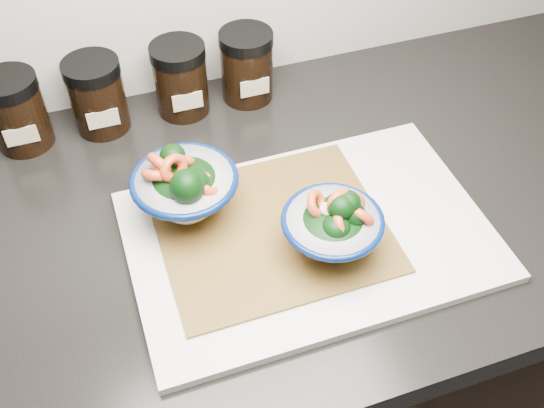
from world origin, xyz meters
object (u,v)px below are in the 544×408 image
object	(u,v)px
bowl_left	(185,188)
spice_jar_a	(17,111)
spice_jar_b	(97,95)
bowl_right	(334,227)
cutting_board	(309,235)
spice_jar_c	(181,79)
spice_jar_d	(247,66)

from	to	relation	value
bowl_left	spice_jar_a	size ratio (longest dim) A/B	1.20
spice_jar_a	spice_jar_b	xyz separation A→B (m)	(0.11, 0.00, 0.00)
bowl_right	spice_jar_b	distance (m)	0.41
spice_jar_a	spice_jar_b	world-z (taller)	same
bowl_left	spice_jar_b	xyz separation A→B (m)	(-0.08, 0.23, -0.00)
cutting_board	bowl_right	bearing A→B (deg)	-66.70
spice_jar_c	spice_jar_d	xyz separation A→B (m)	(0.10, 0.00, 0.00)
bowl_left	spice_jar_c	xyz separation A→B (m)	(0.05, 0.23, -0.00)
bowl_left	spice_jar_b	distance (m)	0.24
bowl_right	spice_jar_c	xyz separation A→B (m)	(-0.10, 0.35, 0.00)
cutting_board	spice_jar_a	xyz separation A→B (m)	(-0.32, 0.31, 0.05)
bowl_left	spice_jar_a	distance (m)	0.30
spice_jar_d	spice_jar_c	bearing A→B (deg)	180.00
cutting_board	spice_jar_c	bearing A→B (deg)	105.73
spice_jar_b	spice_jar_c	size ratio (longest dim) A/B	1.00
bowl_right	spice_jar_d	xyz separation A→B (m)	(0.00, 0.35, 0.00)
cutting_board	spice_jar_d	distance (m)	0.31
spice_jar_c	spice_jar_b	bearing A→B (deg)	180.00
cutting_board	bowl_left	bearing A→B (deg)	149.27
bowl_right	spice_jar_c	world-z (taller)	spice_jar_c
bowl_right	spice_jar_c	bearing A→B (deg)	106.55
cutting_board	spice_jar_d	size ratio (longest dim) A/B	3.98
cutting_board	bowl_right	size ratio (longest dim) A/B	3.67
cutting_board	spice_jar_b	distance (m)	0.38
spice_jar_b	spice_jar_d	world-z (taller)	same
spice_jar_c	bowl_right	bearing A→B (deg)	-73.45
cutting_board	spice_jar_d	world-z (taller)	spice_jar_d
spice_jar_d	spice_jar_a	bearing A→B (deg)	180.00
bowl_left	spice_jar_d	distance (m)	0.27
bowl_left	spice_jar_c	world-z (taller)	bowl_left
bowl_right	spice_jar_d	distance (m)	0.35
bowl_right	spice_jar_c	size ratio (longest dim) A/B	1.09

